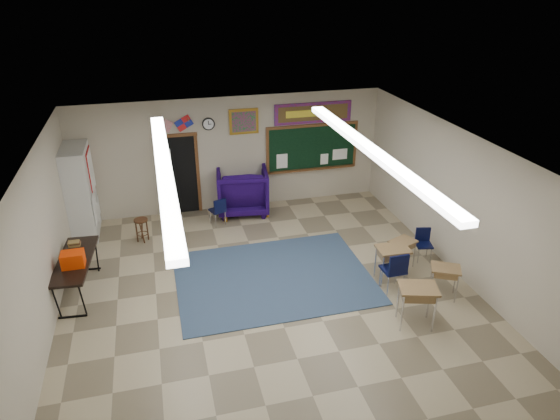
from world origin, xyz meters
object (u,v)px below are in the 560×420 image
object	(u,v)px
wingback_armchair	(242,190)
student_desk_front_left	(392,263)
folding_table	(78,275)
wooden_stool	(142,230)
student_desk_front_right	(402,252)

from	to	relation	value
wingback_armchair	student_desk_front_left	distance (m)	4.67
wingback_armchair	folding_table	world-z (taller)	wingback_armchair
student_desk_front_left	wooden_stool	xyz separation A→B (m)	(-4.93, 3.03, -0.14)
folding_table	wooden_stool	size ratio (longest dim) A/B	3.36
student_desk_front_right	wooden_stool	xyz separation A→B (m)	(-5.39, 2.61, -0.07)
wooden_stool	student_desk_front_left	bearing A→B (deg)	-31.57
student_desk_front_right	wooden_stool	bearing A→B (deg)	131.96
student_desk_front_left	wooden_stool	bearing A→B (deg)	151.69
student_desk_front_left	student_desk_front_right	size ratio (longest dim) A/B	1.19
wingback_armchair	folding_table	xyz separation A→B (m)	(-3.84, -2.89, -0.19)
wingback_armchair	wooden_stool	size ratio (longest dim) A/B	2.35
wingback_armchair	student_desk_front_left	world-z (taller)	wingback_armchair
student_desk_front_right	student_desk_front_left	bearing A→B (deg)	-159.12
student_desk_front_right	wooden_stool	world-z (taller)	student_desk_front_right
wingback_armchair	student_desk_front_left	size ratio (longest dim) A/B	1.73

